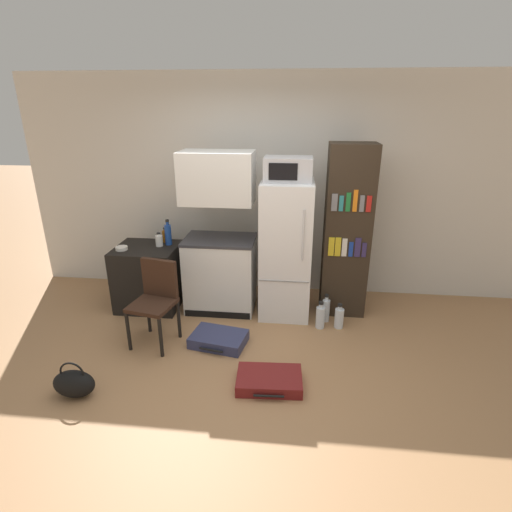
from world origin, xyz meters
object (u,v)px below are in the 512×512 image
(water_bottle_front, at_px, (326,310))
(water_bottle_back, at_px, (320,317))
(microwave, at_px, (288,169))
(side_table, at_px, (149,277))
(handbag, at_px, (74,383))
(kitchen_hutch, at_px, (220,242))
(bottle_milk_white, at_px, (159,240))
(refrigerator, at_px, (286,250))
(bowl, at_px, (122,248))
(suitcase_small_flat, at_px, (219,339))
(bookshelf, at_px, (347,232))
(suitcase_large_flat, at_px, (269,380))
(bottle_amber_beer, at_px, (165,236))
(bottle_blue_soda, at_px, (168,234))
(water_bottle_middle, at_px, (339,318))
(chair, at_px, (156,295))

(water_bottle_front, height_order, water_bottle_back, water_bottle_front)
(water_bottle_back, bearing_deg, microwave, 141.49)
(side_table, height_order, handbag, side_table)
(kitchen_hutch, distance_m, bottle_milk_white, 0.72)
(handbag, bearing_deg, side_table, 87.79)
(water_bottle_front, bearing_deg, water_bottle_back, -113.49)
(refrigerator, height_order, bowl, refrigerator)
(bottle_milk_white, bearing_deg, suitcase_small_flat, -43.86)
(bookshelf, distance_m, handbag, 3.08)
(suitcase_small_flat, relative_size, handbag, 1.68)
(refrigerator, height_order, suitcase_large_flat, refrigerator)
(microwave, height_order, bottle_amber_beer, microwave)
(microwave, distance_m, water_bottle_front, 1.62)
(kitchen_hutch, height_order, water_bottle_front, kitchen_hutch)
(bottle_blue_soda, height_order, suitcase_large_flat, bottle_blue_soda)
(side_table, xyz_separation_m, kitchen_hutch, (0.87, 0.04, 0.46))
(bookshelf, bearing_deg, bottle_amber_beer, 177.91)
(side_table, distance_m, handbag, 1.68)
(bottle_milk_white, distance_m, suitcase_small_flat, 1.40)
(kitchen_hutch, relative_size, suitcase_small_flat, 3.06)
(handbag, bearing_deg, suitcase_large_flat, 10.87)
(kitchen_hutch, relative_size, water_bottle_front, 5.60)
(refrigerator, bearing_deg, suitcase_large_flat, -92.99)
(microwave, bearing_deg, water_bottle_middle, -26.07)
(bottle_milk_white, distance_m, chair, 0.87)
(microwave, xyz_separation_m, bottle_blue_soda, (-1.39, 0.11, -0.80))
(suitcase_large_flat, relative_size, water_bottle_front, 1.78)
(microwave, relative_size, bottle_amber_beer, 2.82)
(suitcase_small_flat, relative_size, water_bottle_middle, 2.12)
(refrigerator, xyz_separation_m, suitcase_small_flat, (-0.64, -0.77, -0.72))
(water_bottle_middle, bearing_deg, water_bottle_back, -173.04)
(side_table, height_order, bowl, bowl)
(microwave, bearing_deg, bookshelf, 9.94)
(refrigerator, bearing_deg, water_bottle_front, -19.96)
(bookshelf, bearing_deg, chair, -156.11)
(side_table, xyz_separation_m, suitcase_large_flat, (1.56, -1.34, -0.32))
(refrigerator, height_order, water_bottle_middle, refrigerator)
(chair, xyz_separation_m, suitcase_large_flat, (1.20, -0.61, -0.46))
(bookshelf, bearing_deg, bowl, -174.42)
(bottle_amber_beer, relative_size, water_bottle_middle, 0.63)
(chair, relative_size, suitcase_small_flat, 1.43)
(bottle_blue_soda, bearing_deg, bottle_amber_beer, 128.63)
(bookshelf, relative_size, bottle_blue_soda, 6.36)
(bottle_blue_soda, bearing_deg, refrigerator, -4.42)
(microwave, distance_m, bottle_milk_white, 1.72)
(microwave, height_order, bottle_milk_white, microwave)
(kitchen_hutch, distance_m, water_bottle_front, 1.44)
(chair, distance_m, handbag, 1.09)
(water_bottle_front, bearing_deg, water_bottle_middle, -43.12)
(bottle_amber_beer, bearing_deg, bowl, -141.50)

